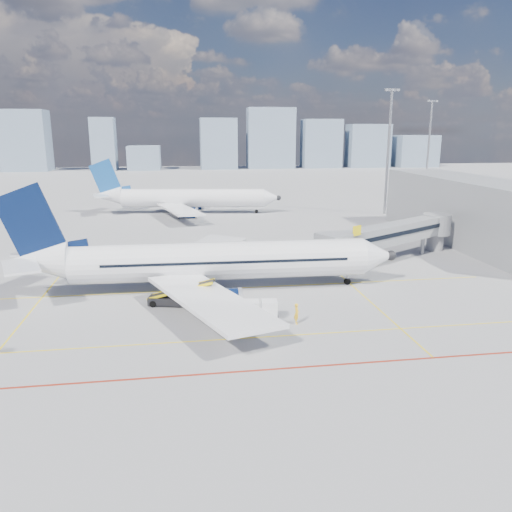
{
  "coord_description": "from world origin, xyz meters",
  "views": [
    {
      "loc": [
        -5.1,
        -45.25,
        17.19
      ],
      "look_at": [
        2.82,
        6.6,
        4.0
      ],
      "focal_mm": 35.0,
      "sensor_mm": 36.0,
      "label": 1
    }
  ],
  "objects": [
    {
      "name": "ground",
      "position": [
        0.0,
        0.0,
        0.0
      ],
      "size": [
        420.0,
        420.0,
        0.0
      ],
      "primitive_type": "plane",
      "color": "gray",
      "rests_on": "ground"
    },
    {
      "name": "floodlight_mast_far",
      "position": [
        65.0,
        90.0,
        13.59
      ],
      "size": [
        3.2,
        0.61,
        25.45
      ],
      "color": "gray",
      "rests_on": "ground"
    },
    {
      "name": "main_aircraft",
      "position": [
        -2.75,
        7.86,
        3.22
      ],
      "size": [
        43.23,
        37.66,
        12.6
      ],
      "rotation": [
        0.0,
        0.0,
        -0.03
      ],
      "color": "silver",
      "rests_on": "ground"
    },
    {
      "name": "jet_bridge",
      "position": [
        23.51,
        16.91,
        3.74
      ],
      "size": [
        23.55,
        15.78,
        6.3
      ],
      "color": "gray",
      "rests_on": "ground"
    },
    {
      "name": "floodlight_mast_ne",
      "position": [
        38.0,
        55.0,
        13.59
      ],
      "size": [
        3.2,
        0.61,
        25.45
      ],
      "color": "gray",
      "rests_on": "ground"
    },
    {
      "name": "distant_skyline",
      "position": [
        6.82,
        190.0,
        10.53
      ],
      "size": [
        245.06,
        15.33,
        27.65
      ],
      "color": "slate",
      "rests_on": "ground"
    },
    {
      "name": "second_aircraft",
      "position": [
        -4.13,
        61.87,
        3.22
      ],
      "size": [
        40.25,
        34.9,
        11.8
      ],
      "rotation": [
        0.0,
        0.0,
        -0.15
      ],
      "color": "silver",
      "rests_on": "ground"
    },
    {
      "name": "ramp_worker",
      "position": [
        5.05,
        -3.42,
        0.98
      ],
      "size": [
        0.53,
        0.75,
        1.96
      ],
      "primitive_type": "imported",
      "rotation": [
        0.0,
        0.0,
        1.48
      ],
      "color": "yellow",
      "rests_on": "ground"
    },
    {
      "name": "terminal_block",
      "position": [
        39.95,
        26.0,
        5.0
      ],
      "size": [
        10.0,
        42.0,
        10.0
      ],
      "color": "gray",
      "rests_on": "ground"
    },
    {
      "name": "apron_markings",
      "position": [
        -0.58,
        -3.91,
        0.01
      ],
      "size": [
        90.0,
        35.12,
        0.01
      ],
      "color": "yellow",
      "rests_on": "ground"
    },
    {
      "name": "baggage_tug",
      "position": [
        1.22,
        -3.18,
        0.74
      ],
      "size": [
        2.42,
        1.7,
        1.55
      ],
      "rotation": [
        0.0,
        0.0,
        -0.17
      ],
      "color": "silver",
      "rests_on": "ground"
    },
    {
      "name": "belt_loader",
      "position": [
        -6.08,
        3.33,
        0.72
      ],
      "size": [
        6.92,
        3.1,
        2.78
      ],
      "rotation": [
        0.0,
        0.0,
        -0.24
      ],
      "color": "black",
      "rests_on": "ground"
    },
    {
      "name": "cargo_dolly",
      "position": [
        1.91,
        -1.96,
        1.02
      ],
      "size": [
        3.55,
        1.9,
        1.86
      ],
      "rotation": [
        0.0,
        0.0,
        -0.12
      ],
      "color": "black",
      "rests_on": "ground"
    }
  ]
}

